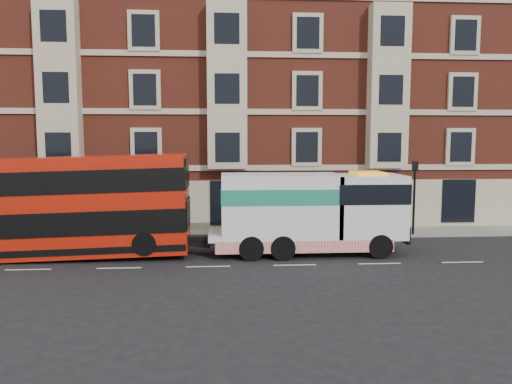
% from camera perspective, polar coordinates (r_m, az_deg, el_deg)
% --- Properties ---
extents(ground, '(120.00, 120.00, 0.00)m').
position_cam_1_polar(ground, '(23.14, -5.50, -8.48)').
color(ground, black).
rests_on(ground, ground).
extents(sidewalk, '(90.00, 3.00, 0.15)m').
position_cam_1_polar(sidewalk, '(30.44, -5.10, -4.80)').
color(sidewalk, slate).
rests_on(sidewalk, ground).
extents(victorian_terrace, '(45.00, 12.00, 20.40)m').
position_cam_1_polar(victorian_terrace, '(37.63, -4.22, 12.56)').
color(victorian_terrace, maroon).
rests_on(victorian_terrace, ground).
extents(lamp_post_west, '(0.35, 0.15, 4.35)m').
position_cam_1_polar(lamp_post_west, '(29.53, -16.92, -0.27)').
color(lamp_post_west, black).
rests_on(lamp_post_west, sidewalk).
extents(lamp_post_east, '(0.35, 0.15, 4.35)m').
position_cam_1_polar(lamp_post_east, '(30.90, 17.64, -0.02)').
color(lamp_post_east, black).
rests_on(lamp_post_east, sidewalk).
extents(double_decker_bus, '(12.19, 2.80, 4.94)m').
position_cam_1_polar(double_decker_bus, '(26.05, -21.31, -1.38)').
color(double_decker_bus, '#B21909').
rests_on(double_decker_bus, ground).
extents(tow_truck, '(9.76, 2.89, 4.07)m').
position_cam_1_polar(tow_truck, '(25.26, 5.85, -2.26)').
color(tow_truck, silver).
rests_on(tow_truck, ground).
extents(pedestrian, '(0.67, 0.44, 1.80)m').
position_cam_1_polar(pedestrian, '(31.23, -24.90, -3.26)').
color(pedestrian, '#182430').
rests_on(pedestrian, sidewalk).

